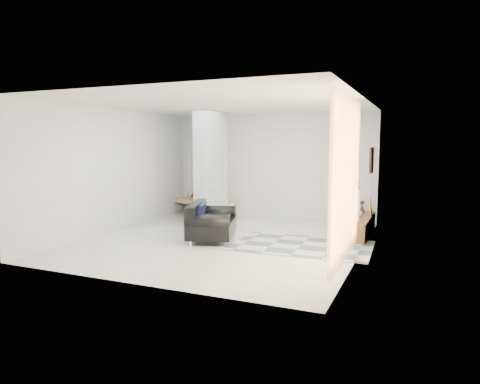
% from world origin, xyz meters
% --- Properties ---
extents(floor, '(6.00, 6.00, 0.00)m').
position_xyz_m(floor, '(0.00, 0.00, 0.00)').
color(floor, white).
rests_on(floor, ground).
extents(ceiling, '(6.00, 6.00, 0.00)m').
position_xyz_m(ceiling, '(0.00, 0.00, 2.80)').
color(ceiling, white).
rests_on(ceiling, wall_back).
extents(wall_back, '(6.00, 0.00, 6.00)m').
position_xyz_m(wall_back, '(0.00, 3.00, 1.40)').
color(wall_back, silver).
rests_on(wall_back, ground).
extents(wall_front, '(6.00, 0.00, 6.00)m').
position_xyz_m(wall_front, '(0.00, -3.00, 1.40)').
color(wall_front, silver).
rests_on(wall_front, ground).
extents(wall_left, '(0.00, 6.00, 6.00)m').
position_xyz_m(wall_left, '(-2.75, 0.00, 1.40)').
color(wall_left, silver).
rests_on(wall_left, ground).
extents(wall_right, '(0.00, 6.00, 6.00)m').
position_xyz_m(wall_right, '(2.75, 0.00, 1.40)').
color(wall_right, silver).
rests_on(wall_right, ground).
extents(partition_column, '(0.35, 1.20, 2.80)m').
position_xyz_m(partition_column, '(-1.10, 1.60, 1.40)').
color(partition_column, '#B0B6B7').
rests_on(partition_column, floor).
extents(hallway_door, '(0.85, 0.06, 2.04)m').
position_xyz_m(hallway_door, '(-2.10, 2.96, 1.02)').
color(hallway_door, white).
rests_on(hallway_door, floor).
extents(curtain, '(0.00, 2.55, 2.55)m').
position_xyz_m(curtain, '(2.67, -1.15, 1.45)').
color(curtain, '#FFAC43').
rests_on(curtain, wall_right).
extents(wall_art, '(0.04, 0.45, 0.55)m').
position_xyz_m(wall_art, '(2.72, 1.70, 1.65)').
color(wall_art, '#3D2210').
rests_on(wall_art, wall_right).
extents(media_console, '(0.45, 1.93, 0.80)m').
position_xyz_m(media_console, '(2.52, 1.70, 0.20)').
color(media_console, brown).
rests_on(media_console, floor).
extents(loveseat, '(1.30, 1.70, 0.76)m').
position_xyz_m(loveseat, '(-0.36, 0.05, 0.36)').
color(loveseat, silver).
rests_on(loveseat, floor).
extents(daybed, '(2.08, 1.51, 0.77)m').
position_xyz_m(daybed, '(-1.91, 2.63, 0.41)').
color(daybed, black).
rests_on(daybed, floor).
extents(area_rug, '(2.74, 1.88, 0.01)m').
position_xyz_m(area_rug, '(1.60, 0.20, 0.01)').
color(area_rug, '#C0AF92').
rests_on(area_rug, floor).
extents(cylinder_lamp, '(0.12, 0.12, 0.65)m').
position_xyz_m(cylinder_lamp, '(2.50, 1.18, 0.72)').
color(cylinder_lamp, white).
rests_on(cylinder_lamp, media_console).
extents(bronze_figurine, '(0.15, 0.15, 0.28)m').
position_xyz_m(bronze_figurine, '(2.47, 2.36, 0.54)').
color(bronze_figurine, '#332016').
rests_on(bronze_figurine, media_console).
extents(vase, '(0.21, 0.21, 0.20)m').
position_xyz_m(vase, '(2.47, 1.71, 0.50)').
color(vase, silver).
rests_on(vase, media_console).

